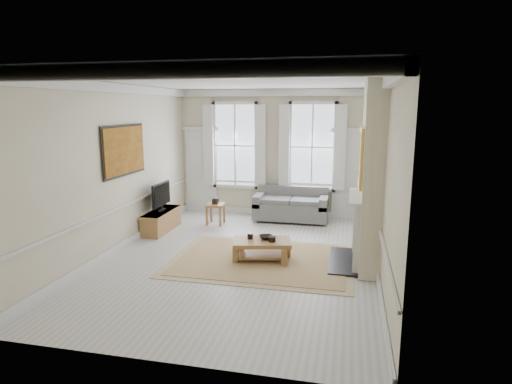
% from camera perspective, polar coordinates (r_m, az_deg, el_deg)
% --- Properties ---
extents(floor, '(7.20, 7.20, 0.00)m').
position_cam_1_polar(floor, '(8.55, -2.05, -8.80)').
color(floor, '#B7B5AD').
rests_on(floor, ground).
extents(ceiling, '(7.20, 7.20, 0.00)m').
position_cam_1_polar(ceiling, '(8.05, -2.22, 14.58)').
color(ceiling, white).
rests_on(ceiling, back_wall).
extents(back_wall, '(5.20, 0.00, 5.20)m').
position_cam_1_polar(back_wall, '(11.62, 2.32, 5.16)').
color(back_wall, beige).
rests_on(back_wall, floor).
extents(left_wall, '(0.00, 7.20, 7.20)m').
position_cam_1_polar(left_wall, '(9.13, -18.17, 2.93)').
color(left_wall, beige).
rests_on(left_wall, floor).
extents(right_wall, '(0.00, 7.20, 7.20)m').
position_cam_1_polar(right_wall, '(7.90, 16.47, 1.81)').
color(right_wall, beige).
rests_on(right_wall, floor).
extents(window_left, '(1.26, 0.20, 2.20)m').
position_cam_1_polar(window_left, '(11.78, -2.78, 6.22)').
color(window_left, '#B2BCC6').
rests_on(window_left, back_wall).
extents(window_right, '(1.26, 0.20, 2.20)m').
position_cam_1_polar(window_right, '(11.42, 7.51, 5.97)').
color(window_right, '#B2BCC6').
rests_on(window_right, back_wall).
extents(door_left, '(0.90, 0.08, 2.30)m').
position_cam_1_polar(door_left, '(12.18, -7.29, 2.75)').
color(door_left, silver).
rests_on(door_left, floor).
extents(door_right, '(0.90, 0.08, 2.30)m').
position_cam_1_polar(door_right, '(11.48, 12.40, 2.06)').
color(door_right, silver).
rests_on(door_right, floor).
extents(painting, '(0.05, 1.66, 1.06)m').
position_cam_1_polar(painting, '(9.32, -17.15, 5.33)').
color(painting, '#9D731B').
rests_on(painting, left_wall).
extents(chimney_breast, '(0.35, 1.70, 3.38)m').
position_cam_1_polar(chimney_breast, '(8.08, 15.14, 2.09)').
color(chimney_breast, beige).
rests_on(chimney_breast, floor).
extents(hearth, '(0.55, 1.50, 0.05)m').
position_cam_1_polar(hearth, '(8.49, 11.66, -9.01)').
color(hearth, black).
rests_on(hearth, floor).
extents(fireplace, '(0.21, 1.45, 1.33)m').
position_cam_1_polar(fireplace, '(8.28, 13.24, -4.46)').
color(fireplace, silver).
rests_on(fireplace, floor).
extents(mirror, '(0.06, 1.26, 1.06)m').
position_cam_1_polar(mirror, '(8.03, 13.73, 4.63)').
color(mirror, gold).
rests_on(mirror, chimney_breast).
extents(sofa, '(1.90, 0.92, 0.87)m').
position_cam_1_polar(sofa, '(11.28, 4.72, -1.95)').
color(sofa, '#62625F').
rests_on(sofa, floor).
extents(side_table, '(0.47, 0.47, 0.53)m').
position_cam_1_polar(side_table, '(10.90, -5.42, -2.12)').
color(side_table, brown).
rests_on(side_table, floor).
extents(rug, '(3.50, 2.60, 0.02)m').
position_cam_1_polar(rug, '(8.42, 0.83, -9.04)').
color(rug, tan).
rests_on(rug, floor).
extents(coffee_table, '(1.21, 0.86, 0.41)m').
position_cam_1_polar(coffee_table, '(8.31, 0.83, -6.97)').
color(coffee_table, brown).
rests_on(coffee_table, rug).
extents(ceramic_pot_a, '(0.11, 0.11, 0.11)m').
position_cam_1_polar(ceramic_pot_a, '(8.37, -0.78, -5.87)').
color(ceramic_pot_a, black).
rests_on(ceramic_pot_a, coffee_table).
extents(ceramic_pot_b, '(0.14, 0.14, 0.10)m').
position_cam_1_polar(ceramic_pot_b, '(8.19, 2.14, -6.31)').
color(ceramic_pot_b, black).
rests_on(ceramic_pot_b, coffee_table).
extents(bowl, '(0.36, 0.36, 0.07)m').
position_cam_1_polar(bowl, '(8.36, 1.31, -6.05)').
color(bowl, black).
rests_on(bowl, coffee_table).
extents(tv_stand, '(0.44, 1.38, 0.49)m').
position_cam_1_polar(tv_stand, '(10.55, -12.48, -3.76)').
color(tv_stand, brown).
rests_on(tv_stand, floor).
extents(tv, '(0.08, 0.90, 0.68)m').
position_cam_1_polar(tv, '(10.40, -12.52, -0.35)').
color(tv, black).
rests_on(tv, tv_stand).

